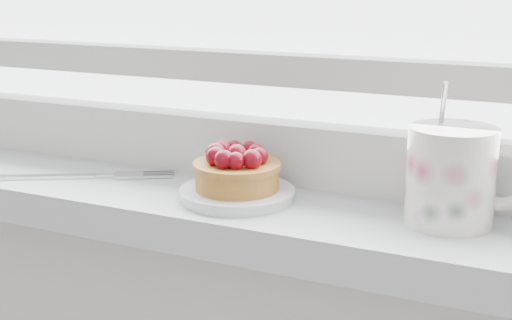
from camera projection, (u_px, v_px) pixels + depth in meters
The scene contains 4 objects.
saucer at pixel (237, 194), 0.76m from camera, with size 0.12×0.12×0.01m, color silver.
raspberry_tart at pixel (237, 169), 0.76m from camera, with size 0.09×0.09×0.05m.
floral_mug at pixel (454, 174), 0.68m from camera, with size 0.13×0.10×0.14m.
fork at pixel (79, 176), 0.84m from camera, with size 0.20×0.13×0.00m.
Camera 1 is at (0.28, 1.23, 1.18)m, focal length 50.00 mm.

